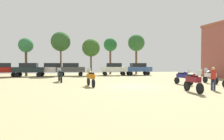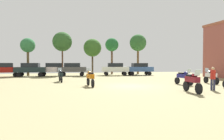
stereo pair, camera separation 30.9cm
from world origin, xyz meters
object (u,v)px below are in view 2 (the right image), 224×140
object	(u,v)px
car_1	(139,68)
person_1	(213,77)
car_2	(4,69)
car_5	(72,68)
tree_5	(112,45)
car_6	(54,68)
tree_4	(62,42)
motorcycle_4	(90,77)
motorcycle_7	(192,81)
tree_2	(28,46)
motorcycle_3	(184,77)
car_3	(31,69)
car_4	(115,68)
motorcycle_6	(211,76)
tree_1	(92,48)
tree_6	(138,43)
motorcycle_1	(61,75)

from	to	relation	value
car_1	person_1	size ratio (longest dim) A/B	2.71
car_2	car_5	distance (m)	9.67
tree_5	car_6	bearing A→B (deg)	-164.29
car_1	car_2	size ratio (longest dim) A/B	0.98
tree_4	motorcycle_4	bearing A→B (deg)	-83.70
tree_5	car_1	bearing A→B (deg)	-51.73
motorcycle_7	tree_2	world-z (taller)	tree_2
tree_2	tree_5	size ratio (longest dim) A/B	0.90
motorcycle_3	person_1	distance (m)	3.94
motorcycle_3	motorcycle_4	world-z (taller)	motorcycle_4
car_5	car_3	bearing A→B (deg)	100.73
car_4	car_1	bearing A→B (deg)	-84.64
motorcycle_7	tree_4	xyz separation A→B (m)	(-7.65, 22.20, 4.70)
tree_4	tree_5	world-z (taller)	tree_4
motorcycle_6	motorcycle_7	distance (m)	7.10
car_5	person_1	distance (m)	21.63
car_1	tree_5	bearing A→B (deg)	43.15
person_1	car_4	bearing A→B (deg)	-25.79
car_3	tree_2	xyz separation A→B (m)	(-0.63, 2.00, 3.46)
person_1	tree_2	size ratio (longest dim) A/B	0.28
tree_1	car_4	bearing A→B (deg)	-36.71
car_6	tree_6	size ratio (longest dim) A/B	0.59
motorcycle_4	tree_4	distance (m)	17.63
tree_1	tree_6	world-z (taller)	tree_6
motorcycle_3	tree_5	size ratio (longest dim) A/B	0.34
motorcycle_6	motorcycle_7	xyz separation A→B (m)	(-5.47, -4.53, 0.02)
motorcycle_4	car_1	xyz separation A→B (m)	(10.41, 14.11, 0.43)
car_1	motorcycle_6	bearing A→B (deg)	-171.85
car_4	tree_4	bearing A→B (deg)	83.78
car_1	person_1	bearing A→B (deg)	177.05
motorcycle_6	tree_2	bearing A→B (deg)	141.43
tree_2	car_1	bearing A→B (deg)	-9.39
motorcycle_1	car_5	xyz separation A→B (m)	(1.93, 10.40, 0.46)
car_6	tree_5	xyz separation A→B (m)	(10.10, 2.84, 4.06)
car_3	tree_5	bearing A→B (deg)	-68.96
car_2	tree_4	world-z (taller)	tree_4
motorcycle_7	car_1	distance (m)	19.96
motorcycle_4	motorcycle_3	bearing A→B (deg)	-10.90
car_2	car_3	distance (m)	3.63
car_2	tree_5	bearing A→B (deg)	-88.27
motorcycle_3	car_3	world-z (taller)	car_3
tree_1	tree_4	xyz separation A→B (m)	(-4.92, -0.01, 0.88)
motorcycle_3	motorcycle_7	world-z (taller)	motorcycle_7
car_5	motorcycle_7	bearing A→B (deg)	-154.09
car_4	tree_5	xyz separation A→B (m)	(0.56, 4.10, 4.06)
car_3	tree_4	bearing A→B (deg)	-61.44
car_1	tree_4	xyz separation A→B (m)	(-12.27, 2.78, 4.27)
motorcycle_6	tree_6	distance (m)	19.80
motorcycle_4	car_3	distance (m)	16.33
motorcycle_4	tree_4	world-z (taller)	tree_4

